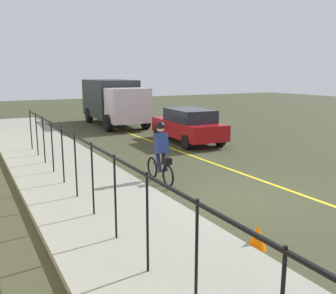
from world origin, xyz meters
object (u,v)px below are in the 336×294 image
(cyclist_lead, at_px, (161,153))
(traffic_cone_near, at_px, (257,237))
(patrol_sedan, at_px, (188,125))
(box_truck_background, at_px, (113,100))

(cyclist_lead, distance_m, traffic_cone_near, 4.64)
(traffic_cone_near, bearing_deg, cyclist_lead, -5.30)
(patrol_sedan, bearing_deg, traffic_cone_near, 158.70)
(box_truck_background, bearing_deg, patrol_sedan, 10.10)
(cyclist_lead, height_order, traffic_cone_near, cyclist_lead)
(traffic_cone_near, bearing_deg, patrol_sedan, -25.21)
(patrol_sedan, bearing_deg, cyclist_lead, 145.05)
(patrol_sedan, relative_size, traffic_cone_near, 9.31)
(cyclist_lead, xyz_separation_m, box_truck_background, (12.52, -3.26, 0.64))
(patrol_sedan, height_order, traffic_cone_near, patrol_sedan)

